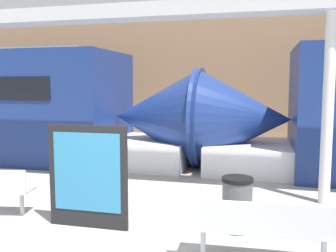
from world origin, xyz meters
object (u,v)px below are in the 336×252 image
poster_board (88,176)px  support_column_near (328,110)px  bench_near (263,226)px  trash_bin (237,204)px

poster_board → support_column_near: bearing=30.1°
bench_near → poster_board: poster_board is taller
trash_bin → poster_board: (-2.22, -0.42, 0.39)m
trash_bin → support_column_near: (1.48, 1.73, 1.33)m
trash_bin → poster_board: 2.30m
support_column_near → bench_near: bearing=-112.1°
support_column_near → poster_board: bearing=-149.9°
support_column_near → trash_bin: bearing=-130.6°
trash_bin → support_column_near: size_ratio=0.24×
bench_near → poster_board: size_ratio=1.16×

